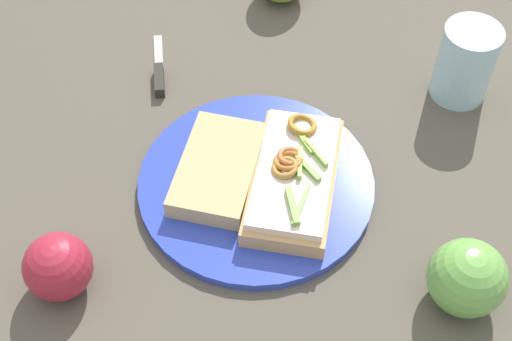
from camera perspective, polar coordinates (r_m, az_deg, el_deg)
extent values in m
plane|color=brown|center=(0.87, 0.00, -1.31)|extent=(2.00, 2.00, 0.00)
cylinder|color=#2F44BC|center=(0.86, 0.00, -1.07)|extent=(0.28, 0.28, 0.01)
cube|color=tan|center=(0.84, 3.02, -0.79)|extent=(0.21, 0.16, 0.02)
cube|color=#F6E3CD|center=(0.83, 3.07, -0.09)|extent=(0.19, 0.14, 0.01)
torus|color=#AE7529|center=(0.86, 3.68, 3.65)|extent=(0.05, 0.05, 0.02)
torus|color=#B96935|center=(0.83, 2.74, 0.96)|extent=(0.03, 0.03, 0.01)
torus|color=#AC7932|center=(0.82, 2.31, 0.23)|extent=(0.05, 0.05, 0.01)
torus|color=#B46827|center=(0.83, 2.56, 0.76)|extent=(0.05, 0.05, 0.02)
cube|color=#77AA4B|center=(0.79, 3.60, -2.71)|extent=(0.05, 0.03, 0.01)
cube|color=#72AE3D|center=(0.84, 4.80, 1.31)|extent=(0.04, 0.02, 0.01)
cube|color=#6CA23B|center=(0.82, 4.15, 0.18)|extent=(0.04, 0.02, 0.01)
cube|color=#83B12E|center=(0.85, 3.75, 2.50)|extent=(0.05, 0.02, 0.01)
cube|color=#7CBA3D|center=(0.83, 3.49, 0.63)|extent=(0.04, 0.02, 0.01)
cube|color=#78B044|center=(0.79, 2.93, -2.82)|extent=(0.05, 0.01, 0.01)
cube|color=tan|center=(0.85, -2.99, 0.15)|extent=(0.17, 0.14, 0.03)
sphere|color=#A62133|center=(0.79, -15.41, -7.35)|extent=(0.10, 0.10, 0.07)
sphere|color=#6DAE49|center=(0.78, 16.38, -8.16)|extent=(0.09, 0.09, 0.08)
cylinder|color=silver|center=(0.97, 16.23, 8.20)|extent=(0.07, 0.07, 0.11)
cube|color=silver|center=(1.03, -7.74, 9.26)|extent=(0.07, 0.02, 0.00)
cube|color=#292B22|center=(0.98, -7.67, 7.10)|extent=(0.05, 0.02, 0.02)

